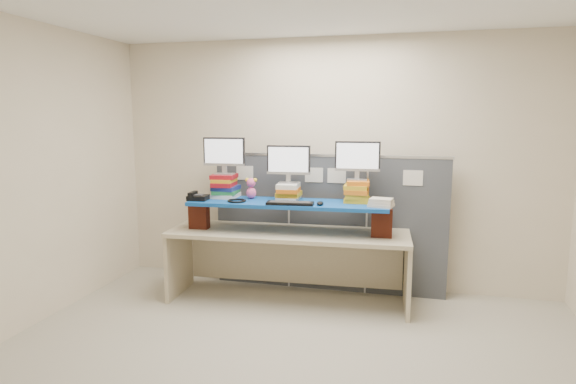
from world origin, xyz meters
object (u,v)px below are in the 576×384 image
(desk, at_px, (288,246))
(desk_phone, at_px, (198,197))
(keyboard, at_px, (290,203))
(monitor_left, at_px, (224,154))
(monitor_right, at_px, (357,158))
(monitor_center, at_px, (289,162))
(blue_board, at_px, (288,203))

(desk, relative_size, desk_phone, 11.73)
(keyboard, xyz_separation_m, desk_phone, (-1.00, 0.02, 0.02))
(monitor_left, distance_m, monitor_right, 1.41)
(monitor_left, distance_m, monitor_center, 0.70)
(monitor_center, xyz_separation_m, desk_phone, (-0.92, -0.25, -0.37))
(desk, relative_size, keyboard, 5.24)
(monitor_left, relative_size, monitor_right, 1.00)
(desk, height_order, monitor_left, monitor_left)
(desk, bearing_deg, blue_board, -93.13)
(monitor_left, height_order, desk_phone, monitor_left)
(blue_board, relative_size, monitor_left, 4.48)
(monitor_right, height_order, keyboard, monitor_right)
(blue_board, bearing_deg, monitor_left, 170.61)
(keyboard, bearing_deg, monitor_left, 157.60)
(keyboard, height_order, desk_phone, desk_phone)
(monitor_right, xyz_separation_m, desk_phone, (-1.63, -0.29, -0.42))
(desk, xyz_separation_m, monitor_center, (-0.02, 0.12, 0.86))
(monitor_right, height_order, desk_phone, monitor_right)
(blue_board, relative_size, keyboard, 4.25)
(desk, xyz_separation_m, blue_board, (0.00, -0.00, 0.45))
(monitor_center, height_order, keyboard, monitor_center)
(blue_board, distance_m, keyboard, 0.17)
(monitor_right, bearing_deg, monitor_center, -180.00)
(monitor_left, height_order, monitor_center, monitor_left)
(monitor_left, xyz_separation_m, monitor_right, (1.41, 0.08, -0.03))
(desk_phone, bearing_deg, monitor_left, 40.22)
(desk, relative_size, monitor_left, 5.53)
(desk_phone, bearing_deg, blue_board, 4.04)
(monitor_left, xyz_separation_m, desk_phone, (-0.22, -0.22, -0.44))
(monitor_left, height_order, keyboard, monitor_left)
(keyboard, bearing_deg, desk_phone, 173.28)
(monitor_left, relative_size, monitor_center, 1.00)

